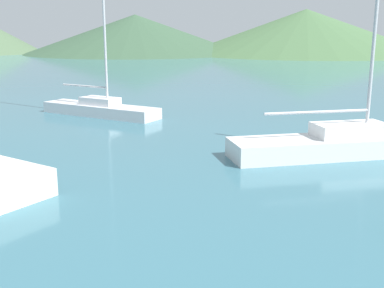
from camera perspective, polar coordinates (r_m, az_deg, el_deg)
sailboat_inner at (r=25.02m, az=-10.98°, el=4.38°), size 6.44×4.61×10.64m
sailboat_middle at (r=17.63m, az=17.95°, el=0.17°), size 8.65×3.55×7.15m
hill_central at (r=92.95m, az=-6.91°, el=12.82°), size 40.88×40.88×7.10m
hill_east at (r=93.44m, az=13.13°, el=12.86°), size 45.17×45.17×8.02m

